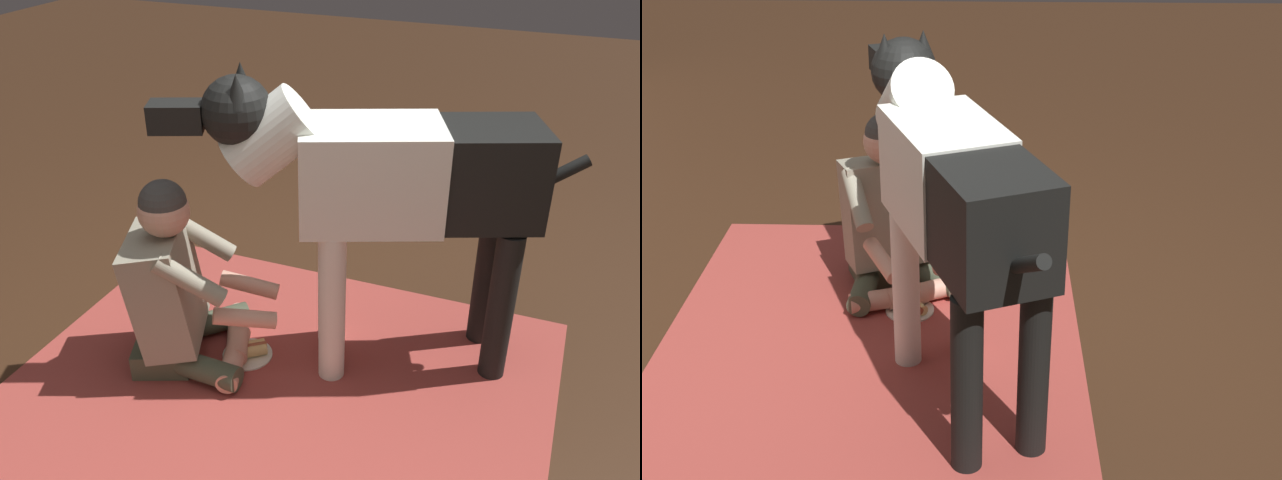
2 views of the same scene
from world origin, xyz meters
The scene contains 5 objects.
ground_plane centered at (0.00, 0.00, 0.00)m, with size 14.29×14.29×0.00m, color #372112.
area_rug centered at (0.11, 0.25, 0.00)m, with size 2.22×1.83×0.01m, color #993A33.
person_sitting_on_floor centered at (0.58, 0.21, 0.36)m, with size 0.70×0.61×0.87m.
large_dog centered at (-0.21, -0.12, 0.85)m, with size 1.59×0.77×1.31m.
hot_dog_on_plate centered at (0.33, 0.10, 0.03)m, with size 0.22×0.22×0.06m.
Camera 2 is at (-3.18, -0.24, 2.15)m, focal length 49.81 mm.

